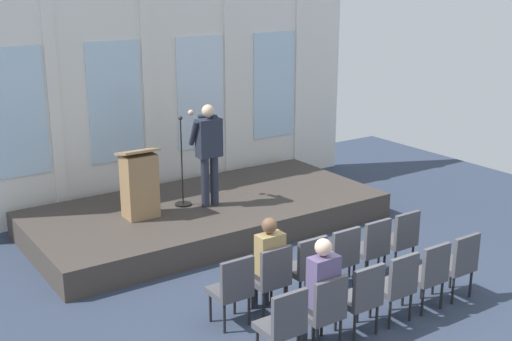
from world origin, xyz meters
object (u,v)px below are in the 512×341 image
object	(u,v)px
lectern	(140,184)
audience_r1_c1	(320,288)
speaker	(208,148)
chair_r1_c0	(283,322)
chair_r0_c2	(307,265)
chair_r1_c4	(429,272)
chair_r0_c0	(233,287)
chair_r0_c1	(271,275)
mic_stand	(183,186)
chair_r1_c5	(458,262)
audience_r0_c1	(268,260)
chair_r1_c1	(324,308)
chair_r1_c3	(396,283)
chair_r0_c5	(401,237)
chair_r1_c2	(362,295)
chair_r0_c4	(372,246)
chair_r0_c3	(340,255)

from	to	relation	value
lectern	audience_r1_c1	distance (m)	4.19
speaker	chair_r1_c0	distance (m)	4.44
chair_r0_c2	chair_r1_c4	bearing A→B (deg)	-42.23
chair_r0_c0	audience_r1_c1	bearing A→B (deg)	-59.25
chair_r0_c1	audience_r1_c1	xyz separation A→B (m)	(0.00, -0.98, 0.23)
chair_r1_c0	mic_stand	bearing A→B (deg)	76.24
chair_r0_c2	audience_r1_c1	xyz separation A→B (m)	(-0.58, -0.98, 0.23)
chair_r0_c1	chair_r1_c5	xyz separation A→B (m)	(2.33, -1.06, 0.00)
audience_r0_c1	chair_r1_c1	size ratio (longest dim) A/B	1.39
chair_r0_c2	chair_r1_c3	size ratio (longest dim) A/B	1.00
chair_r0_c0	chair_r1_c4	distance (m)	2.56
chair_r0_c5	chair_r0_c2	bearing A→B (deg)	180.00
audience_r1_c1	chair_r1_c2	distance (m)	0.63
chair_r0_c2	audience_r0_c1	bearing A→B (deg)	171.96
lectern	chair_r0_c0	distance (m)	3.23
chair_r0_c0	chair_r1_c1	world-z (taller)	same
mic_stand	chair_r0_c0	world-z (taller)	mic_stand
chair_r0_c1	chair_r1_c1	world-z (taller)	same
audience_r0_c1	chair_r0_c4	size ratio (longest dim) A/B	1.39
audience_r0_c1	chair_r0_c3	world-z (taller)	audience_r0_c1
speaker	chair_r1_c1	world-z (taller)	speaker
chair_r0_c0	audience_r1_c1	size ratio (longest dim) A/B	0.68
audience_r0_c1	chair_r1_c4	distance (m)	2.10
chair_r0_c0	chair_r1_c4	bearing A→B (deg)	-24.41
chair_r0_c5	chair_r1_c2	world-z (taller)	same
chair_r0_c3	chair_r1_c2	bearing A→B (deg)	-118.85
audience_r1_c1	chair_r1_c5	xyz separation A→B (m)	(2.33, -0.08, -0.23)
chair_r0_c2	speaker	bearing A→B (deg)	84.82
audience_r0_c1	chair_r0_c5	bearing A→B (deg)	-2.02
lectern	chair_r1_c4	size ratio (longest dim) A/B	1.23
chair_r0_c1	chair_r1_c5	world-z (taller)	same
chair_r1_c0	audience_r1_c1	xyz separation A→B (m)	(0.58, 0.08, 0.23)
chair_r0_c3	chair_r1_c2	size ratio (longest dim) A/B	1.00
chair_r0_c4	chair_r0_c5	bearing A→B (deg)	0.00
chair_r0_c3	audience_r1_c1	distance (m)	1.54
chair_r0_c3	audience_r1_c1	size ratio (longest dim) A/B	0.68
chair_r0_c5	chair_r0_c1	bearing A→B (deg)	180.00
audience_r0_c1	chair_r0_c4	distance (m)	1.76
chair_r0_c1	audience_r0_c1	distance (m)	0.21
lectern	chair_r1_c2	world-z (taller)	lectern
chair_r1_c2	lectern	bearing A→B (deg)	102.41
chair_r1_c2	chair_r0_c5	bearing A→B (deg)	31.18
chair_r0_c4	chair_r1_c0	xyz separation A→B (m)	(-2.33, -1.06, 0.00)
speaker	lectern	size ratio (longest dim) A/B	1.51
chair_r0_c2	chair_r0_c3	distance (m)	0.58
chair_r0_c3	chair_r1_c5	bearing A→B (deg)	-42.23
chair_r0_c3	chair_r1_c0	world-z (taller)	same
chair_r0_c2	audience_r1_c1	distance (m)	1.16
chair_r0_c3	chair_r1_c5	world-z (taller)	same
chair_r0_c1	chair_r1_c3	distance (m)	1.57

